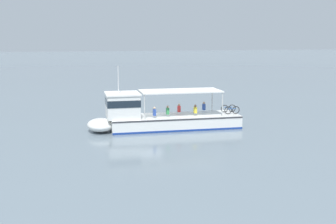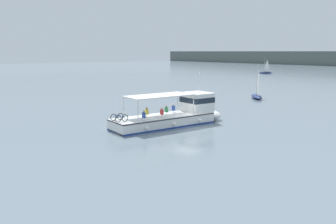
{
  "view_description": "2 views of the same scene",
  "coord_description": "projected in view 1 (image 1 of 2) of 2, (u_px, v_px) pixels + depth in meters",
  "views": [
    {
      "loc": [
        -35.05,
        7.45,
        7.57
      ],
      "look_at": [
        -1.52,
        -1.5,
        1.4
      ],
      "focal_mm": 45.11,
      "sensor_mm": 36.0,
      "label": 1
    },
    {
      "loc": [
        25.7,
        -22.65,
        7.43
      ],
      "look_at": [
        -1.52,
        -1.5,
        1.4
      ],
      "focal_mm": 37.04,
      "sensor_mm": 36.0,
      "label": 2
    }
  ],
  "objects": [
    {
      "name": "ground_plane",
      "position": [
        147.0,
        126.0,
        36.56
      ],
      "size": [
        400.0,
        400.0,
        0.0
      ],
      "primitive_type": "plane",
      "color": "slate"
    },
    {
      "name": "ferry_main",
      "position": [
        156.0,
        117.0,
        35.1
      ],
      "size": [
        3.99,
        12.96,
        5.32
      ],
      "color": "white",
      "rests_on": "ground"
    }
  ]
}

